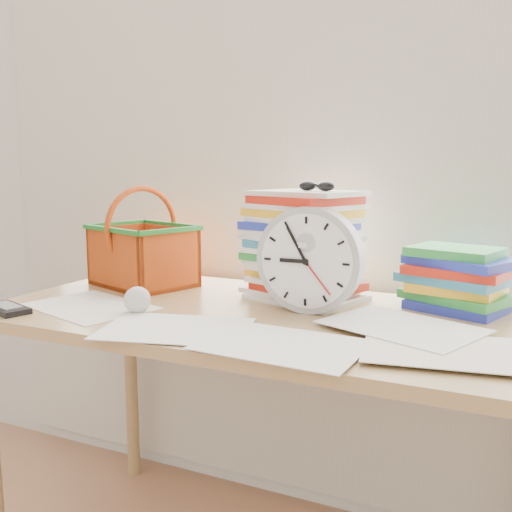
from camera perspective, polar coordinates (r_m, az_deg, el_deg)
The scene contains 10 objects.
curtain at distance 1.77m, azimuth 5.87°, elevation 14.90°, with size 2.40×0.01×2.50m, color beige.
desk at distance 1.47m, azimuth 0.62°, elevation -8.39°, with size 1.40×0.70×0.75m.
paper_stack at distance 1.57m, azimuth 4.79°, elevation 1.06°, with size 0.30×0.25×0.30m, color white, non-canonical shape.
clock at distance 1.43m, azimuth 5.40°, elevation -0.38°, with size 0.27×0.27×0.05m, color #ABABB0.
sunglasses at distance 1.51m, azimuth 6.07°, elevation 6.98°, with size 0.12×0.10×0.03m, color black, non-canonical shape.
book_stack at distance 1.54m, azimuth 19.68°, elevation -2.19°, with size 0.27×0.21×0.16m, color white, non-canonical shape.
basket at distance 1.78m, azimuth -11.26°, elevation 1.84°, with size 0.30×0.23×0.30m, color #CB4E13, non-canonical shape.
crumpled_ball at distance 1.46m, azimuth -11.81°, elevation -4.29°, with size 0.07×0.07×0.07m, color silver.
calculator at distance 1.58m, azimuth -23.68°, elevation -4.85°, with size 0.14×0.07×0.01m, color black.
scattered_papers at distance 1.45m, azimuth 0.63°, elevation -5.34°, with size 1.26×0.42×0.02m, color white, non-canonical shape.
Camera 1 is at (0.58, 0.32, 1.11)m, focal length 40.00 mm.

